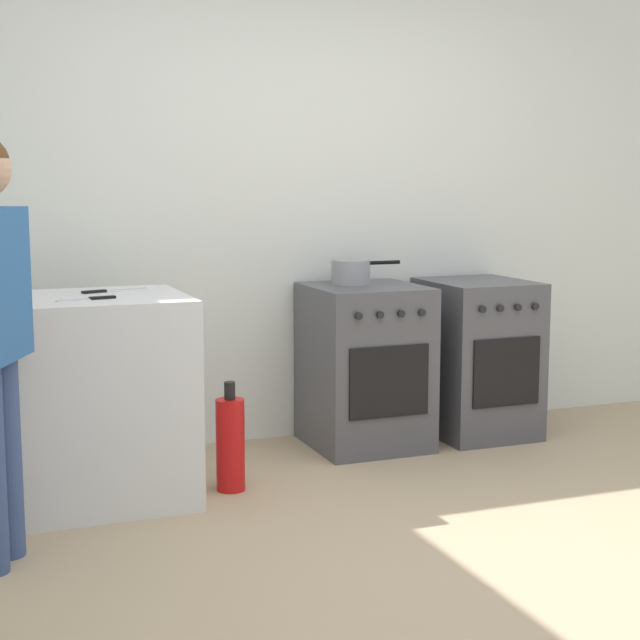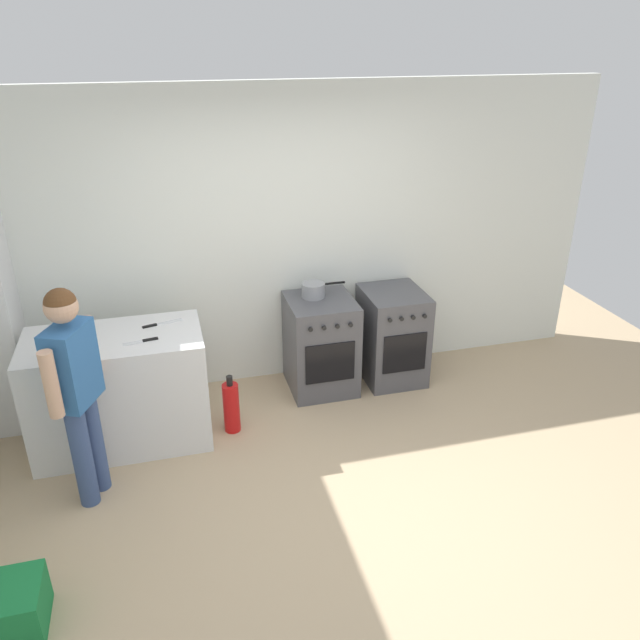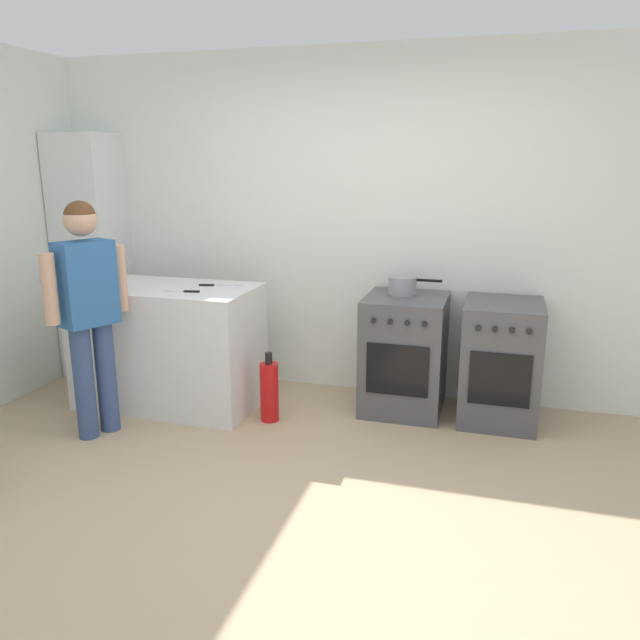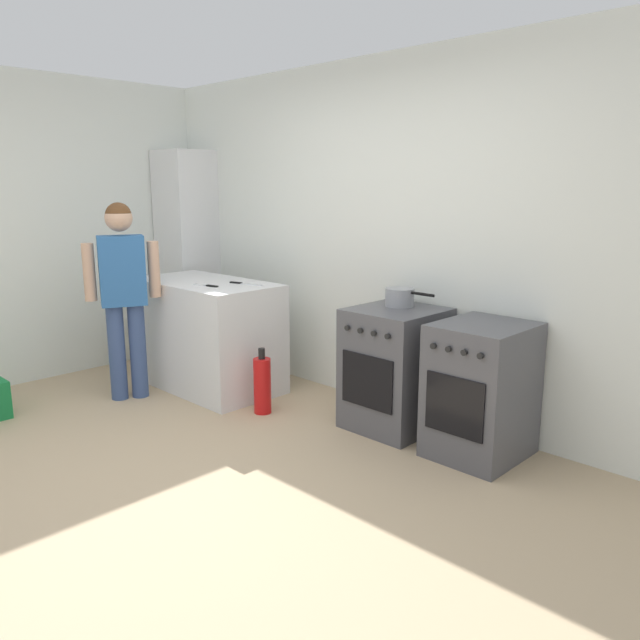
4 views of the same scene
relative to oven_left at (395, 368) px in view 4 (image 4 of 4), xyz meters
name	(u,v)px [view 4 (image 4 of 4)]	position (x,y,z in m)	size (l,w,h in m)	color
ground_plane	(176,484)	(-0.35, -1.58, -0.43)	(8.00, 8.00, 0.00)	tan
back_wall	(391,237)	(-0.35, 0.37, 0.87)	(6.00, 0.10, 2.60)	silver
side_wall_left	(40,230)	(-2.95, -1.18, 0.87)	(0.10, 3.10, 2.60)	silver
counter_unit	(207,334)	(-1.70, -0.38, 0.02)	(1.30, 0.70, 0.90)	silver
oven_left	(395,368)	(0.00, 0.00, 0.00)	(0.57, 0.62, 0.85)	#4C4C51
oven_right	(481,390)	(0.67, 0.00, 0.00)	(0.53, 0.62, 0.85)	#4C4C51
pot	(400,297)	(-0.04, 0.09, 0.49)	(0.38, 0.20, 0.13)	gray
knife_chef	(245,284)	(-1.34, -0.24, 0.48)	(0.31, 0.11, 0.01)	silver
knife_utility	(207,285)	(-1.48, -0.51, 0.48)	(0.25, 0.07, 0.01)	silver
person	(123,286)	(-1.90, -1.00, 0.49)	(0.32, 0.53, 1.55)	#384C7A
fire_extinguisher	(262,385)	(-0.87, -0.48, -0.21)	(0.13, 0.13, 0.50)	red
larder_cabinet	(188,256)	(-2.65, 0.10, 0.57)	(0.48, 0.44, 2.00)	silver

